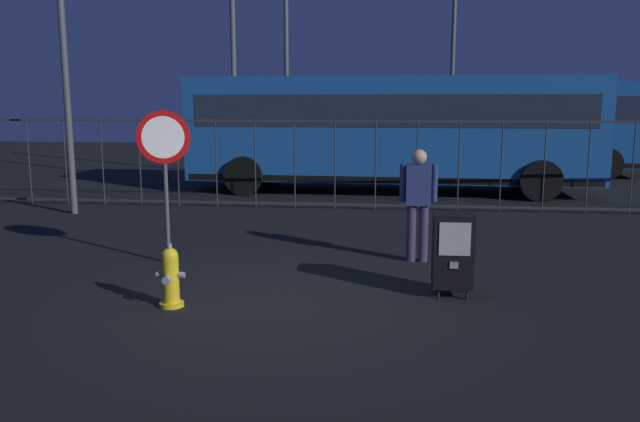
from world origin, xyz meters
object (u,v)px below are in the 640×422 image
at_px(bus_near, 390,127).
at_px(street_light_far_right, 233,22).
at_px(newspaper_box_primary, 453,250).
at_px(pedestrian, 418,199).
at_px(stop_sign, 164,155).
at_px(street_light_near_left, 453,53).
at_px(bus_far, 482,122).
at_px(street_light_far_left, 286,22).
at_px(fire_hydrant, 171,277).
at_px(street_light_near_right, 61,11).

distance_m(bus_near, street_light_far_right, 5.02).
bearing_deg(bus_near, newspaper_box_primary, -83.10).
relative_size(pedestrian, street_light_far_right, 0.22).
bearing_deg(stop_sign, street_light_near_left, 67.15).
distance_m(newspaper_box_primary, bus_far, 14.37).
bearing_deg(street_light_far_left, stop_sign, -90.32).
xyz_separation_m(stop_sign, bus_far, (6.25, 12.99, 0.11)).
bearing_deg(street_light_near_left, fire_hydrant, -107.30).
distance_m(bus_far, street_light_far_left, 7.37).
height_order(newspaper_box_primary, pedestrian, pedestrian).
relative_size(street_light_far_left, street_light_far_right, 1.07).
height_order(pedestrian, street_light_far_right, street_light_far_right).
xyz_separation_m(bus_near, bus_far, (3.06, 4.85, 0.00)).
relative_size(pedestrian, bus_near, 0.16).
bearing_deg(bus_far, street_light_far_left, -152.42).
xyz_separation_m(newspaper_box_primary, street_light_near_right, (-7.50, 5.05, 3.61)).
xyz_separation_m(stop_sign, street_light_far_left, (0.06, 10.40, 3.13)).
bearing_deg(street_light_near_left, stop_sign, -112.85).
relative_size(stop_sign, street_light_near_left, 0.33).
bearing_deg(street_light_far_left, street_light_far_right, -115.41).
xyz_separation_m(stop_sign, bus_near, (3.19, 8.14, 0.11)).
relative_size(fire_hydrant, street_light_near_right, 0.10).
relative_size(street_light_near_left, street_light_far_right, 0.87).
bearing_deg(street_light_far_left, street_light_near_left, 19.41).
height_order(bus_near, street_light_far_left, street_light_far_left).
bearing_deg(fire_hydrant, street_light_near_right, 125.93).
relative_size(stop_sign, street_light_far_right, 0.29).
bearing_deg(pedestrian, fire_hydrant, -139.70).
height_order(fire_hydrant, street_light_far_left, street_light_far_left).
height_order(fire_hydrant, street_light_far_right, street_light_far_right).
height_order(newspaper_box_primary, bus_near, bus_near).
distance_m(fire_hydrant, bus_near, 10.47).
distance_m(bus_near, bus_far, 5.74).
xyz_separation_m(fire_hydrant, street_light_far_right, (-1.74, 10.10, 4.10)).
height_order(newspaper_box_primary, street_light_near_right, street_light_near_right).
bearing_deg(fire_hydrant, newspaper_box_primary, 13.63).
distance_m(fire_hydrant, street_light_near_right, 8.17).
height_order(fire_hydrant, bus_far, bus_far).
distance_m(street_light_near_right, street_light_far_right, 4.94).
bearing_deg(street_light_near_left, street_light_far_right, -146.75).
height_order(bus_near, street_light_near_left, street_light_near_left).
xyz_separation_m(bus_far, street_light_near_right, (-9.75, -9.09, 2.48)).
distance_m(stop_sign, bus_near, 8.75).
xyz_separation_m(bus_near, street_light_far_left, (-3.14, 2.25, 3.02)).
relative_size(street_light_near_left, street_light_near_right, 0.93).
bearing_deg(bus_near, street_light_near_right, -145.71).
bearing_deg(pedestrian, stop_sign, -171.79).
distance_m(newspaper_box_primary, street_light_near_left, 13.79).
relative_size(stop_sign, pedestrian, 1.34).
height_order(pedestrian, bus_near, bus_near).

